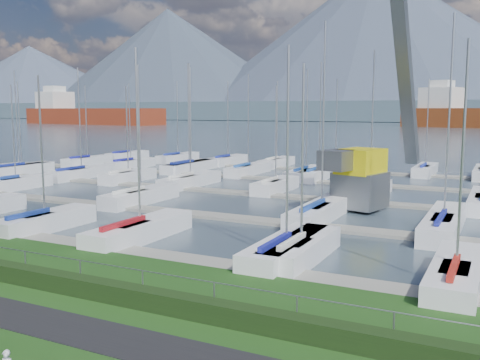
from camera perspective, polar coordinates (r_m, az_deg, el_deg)
The scene contains 8 objects.
path at distance 19.67m, azimuth -20.54°, elevation -13.91°, with size 160.00×2.00×0.04m, color black.
water at distance 275.75m, azimuth 23.78°, elevation 5.37°, with size 800.00×540.00×0.20m, color #3A4956.
hedge at distance 21.28m, azimuth -15.37°, elevation -11.07°, with size 80.00×0.70×0.70m, color black.
fence at distance 21.31m, azimuth -14.73°, elevation -8.62°, with size 0.04×0.04×80.00m, color gray.
docks at distance 44.10m, azimuth 8.15°, elevation -2.01°, with size 90.00×41.60×0.25m.
crane at distance 40.78m, azimuth 13.88°, elevation 4.92°, with size 5.16×13.44×22.35m.
cargo_ship_west at distance 278.86m, azimuth -16.04°, elevation 6.59°, with size 81.43×26.96×21.50m.
sailboat_fleet at distance 47.23m, azimuth 6.43°, elevation 5.56°, with size 75.47×48.73×13.55m.
Camera 1 is at (13.63, -15.31, 7.05)m, focal length 40.00 mm.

